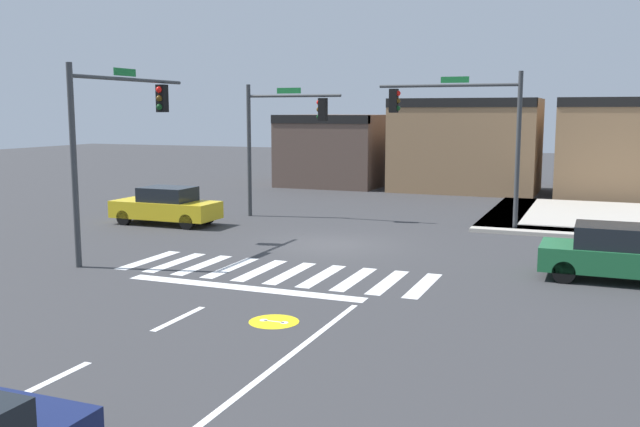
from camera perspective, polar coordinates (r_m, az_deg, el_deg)
ground_plane at (r=24.49m, az=0.89°, el=-2.55°), size 120.00×120.00×0.00m
crosswalk_near at (r=20.44m, az=-3.65°, el=-4.72°), size 9.14×2.89×0.01m
lane_markings at (r=14.09m, az=-11.69°, el=-10.91°), size 6.80×18.75×0.01m
bike_detector_marking at (r=15.73m, az=-3.75°, el=-8.72°), size 1.12×1.12×0.01m
curb_corner_northeast at (r=32.20m, az=21.44°, el=-0.38°), size 10.00×10.60×0.15m
storefront_row at (r=42.03m, az=12.59°, el=5.27°), size 22.74×6.60×5.32m
traffic_signal_northeast at (r=28.18m, az=11.54°, el=7.31°), size 5.60×0.32×6.10m
traffic_signal_northwest at (r=30.42m, az=-3.20°, el=6.96°), size 4.37×0.32×5.75m
traffic_signal_southwest at (r=23.32m, az=-16.14°, el=6.99°), size 0.32×5.75×5.99m
car_green at (r=20.83m, az=23.18°, el=-3.00°), size 4.29×1.84×1.54m
car_yellow at (r=29.45m, az=-12.34°, el=0.59°), size 4.41×1.75×1.55m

